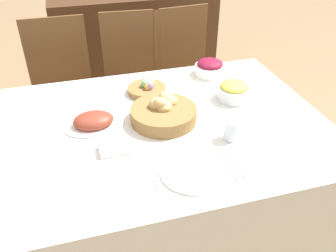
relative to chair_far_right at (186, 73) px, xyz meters
The scene contains 17 objects.
ground_plane 1.17m from the chair_far_right, 114.87° to the right, with size 12.00×12.00×0.00m, color #937551.
dining_table 1.05m from the chair_far_right, 114.87° to the right, with size 1.57×1.15×0.76m.
chair_far_right is the anchor object (origin of this frame).
chair_far_center 0.39m from the chair_far_right, behind, with size 0.46×0.46×0.99m.
chair_far_left 0.90m from the chair_far_right, behind, with size 0.42×0.42×0.99m.
sideboard 0.93m from the chair_far_right, 102.53° to the left, with size 1.49×0.44×0.90m.
bread_basket 1.05m from the chair_far_right, 114.69° to the right, with size 0.32×0.32×0.13m.
egg_basket 0.81m from the chair_far_right, 124.79° to the right, with size 0.21×0.21×0.08m.
ham_platter 1.18m from the chair_far_right, 130.60° to the right, with size 0.29×0.20×0.07m.
pineapple_bowl 0.87m from the chair_far_right, 91.00° to the right, with size 0.17×0.17×0.10m.
beet_salad_bowl 0.58m from the chair_far_right, 92.93° to the right, with size 0.18×0.18×0.10m.
dinner_plate 1.40m from the chair_far_right, 107.42° to the right, with size 0.26×0.26×0.01m.
fork 1.46m from the chair_far_right, 113.30° to the right, with size 0.02×0.20×0.00m.
knife 1.37m from the chair_far_right, 101.13° to the right, with size 0.02×0.20×0.00m.
spoon 1.36m from the chair_far_right, 99.87° to the right, with size 0.02×0.20×0.00m.
drinking_cup 1.20m from the chair_far_right, 98.65° to the right, with size 0.07×0.07×0.09m.
butter_dish 1.31m from the chair_far_right, 121.91° to the right, with size 0.14×0.09×0.03m.
Camera 1 is at (-0.36, -1.36, 1.70)m, focal length 38.00 mm.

